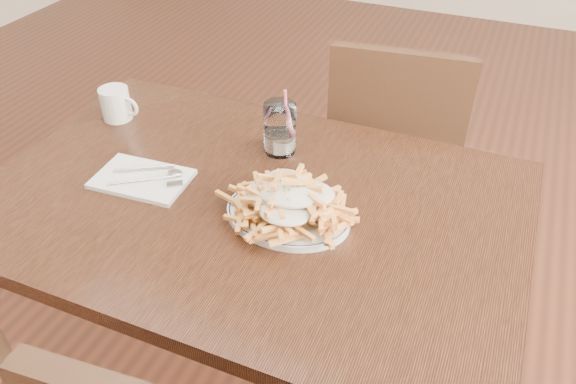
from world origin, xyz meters
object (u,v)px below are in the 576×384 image
at_px(loaded_fries, 288,196).
at_px(water_glass, 280,131).
at_px(fries_plate, 288,215).
at_px(table, 251,224).
at_px(chair_far, 394,150).
at_px(coffee_mug, 116,104).

distance_m(loaded_fries, water_glass, 0.26).
relative_size(loaded_fries, water_glass, 1.61).
relative_size(fries_plate, loaded_fries, 1.03).
bearing_deg(fries_plate, table, 163.49).
relative_size(fries_plate, water_glass, 1.66).
height_order(table, chair_far, chair_far).
distance_m(table, fries_plate, 0.14).
relative_size(loaded_fries, coffee_mug, 2.55).
bearing_deg(fries_plate, water_glass, 117.19).
bearing_deg(fries_plate, coffee_mug, 160.23).
bearing_deg(water_glass, chair_far, 68.13).
height_order(loaded_fries, coffee_mug, loaded_fries).
distance_m(table, coffee_mug, 0.53).
height_order(fries_plate, loaded_fries, loaded_fries).
distance_m(table, loaded_fries, 0.18).
bearing_deg(table, water_glass, 93.89).
xyz_separation_m(loaded_fries, coffee_mug, (-0.59, 0.21, -0.02)).
height_order(fries_plate, water_glass, water_glass).
bearing_deg(coffee_mug, loaded_fries, -19.77).
distance_m(table, chair_far, 0.74).
bearing_deg(table, loaded_fries, -16.51).
distance_m(fries_plate, water_glass, 0.27).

